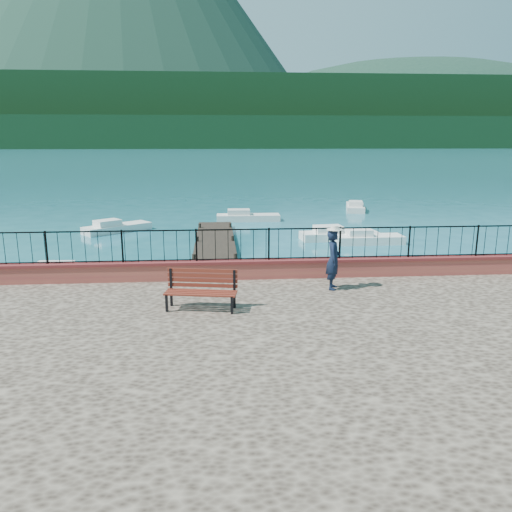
{
  "coord_description": "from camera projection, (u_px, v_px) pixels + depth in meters",
  "views": [
    {
      "loc": [
        -1.85,
        -11.1,
        5.39
      ],
      "look_at": [
        -0.83,
        2.0,
        2.3
      ],
      "focal_mm": 35.0,
      "sensor_mm": 36.0,
      "label": 1
    }
  ],
  "objects": [
    {
      "name": "dock",
      "position": [
        215.0,
        252.0,
        23.61
      ],
      "size": [
        2.0,
        16.0,
        0.3
      ],
      "primitive_type": "cube",
      "color": "#2D231C",
      "rests_on": "ground"
    },
    {
      "name": "hat",
      "position": [
        335.0,
        228.0,
        13.91
      ],
      "size": [
        0.44,
        0.44,
        0.12
      ],
      "primitive_type": "cylinder",
      "color": "white",
      "rests_on": "person"
    },
    {
      "name": "park_bench",
      "position": [
        201.0,
        298.0,
        12.51
      ],
      "size": [
        1.87,
        0.89,
        1.0
      ],
      "rotation": [
        0.0,
        0.0,
        -0.18
      ],
      "color": "black",
      "rests_on": "promenade"
    },
    {
      "name": "foothills",
      "position": [
        218.0,
        115.0,
        356.47
      ],
      "size": [
        900.0,
        120.0,
        44.0
      ],
      "primitive_type": "cube",
      "color": "black",
      "rests_on": "ground"
    },
    {
      "name": "boat_0",
      "position": [
        69.0,
        273.0,
        19.07
      ],
      "size": [
        4.07,
        1.57,
        0.8
      ],
      "primitive_type": "cube",
      "rotation": [
        0.0,
        0.0,
        -0.07
      ],
      "color": "silver",
      "rests_on": "ground"
    },
    {
      "name": "boat_4",
      "position": [
        248.0,
        215.0,
        33.62
      ],
      "size": [
        4.24,
        1.36,
        0.8
      ],
      "primitive_type": "cube",
      "rotation": [
        0.0,
        0.0,
        -0.01
      ],
      "color": "silver",
      "rests_on": "ground"
    },
    {
      "name": "boat_2",
      "position": [
        339.0,
        232.0,
        27.38
      ],
      "size": [
        4.34,
        1.73,
        0.8
      ],
      "primitive_type": "cube",
      "rotation": [
        0.0,
        0.0,
        0.1
      ],
      "color": "white",
      "rests_on": "ground"
    },
    {
      "name": "companion_hill",
      "position": [
        410.0,
        144.0,
        572.33
      ],
      "size": [
        448.0,
        384.0,
        180.0
      ],
      "primitive_type": "ellipsoid",
      "color": "#142D23",
      "rests_on": "ground"
    },
    {
      "name": "ground",
      "position": [
        296.0,
        366.0,
        12.15
      ],
      "size": [
        2000.0,
        2000.0,
        0.0
      ],
      "primitive_type": "plane",
      "color": "#19596B",
      "rests_on": "ground"
    },
    {
      "name": "boat_5",
      "position": [
        355.0,
        205.0,
        38.6
      ],
      "size": [
        2.2,
        4.25,
        0.8
      ],
      "primitive_type": "cube",
      "rotation": [
        0.0,
        0.0,
        1.34
      ],
      "color": "silver",
      "rests_on": "ground"
    },
    {
      "name": "person",
      "position": [
        333.0,
        260.0,
        14.12
      ],
      "size": [
        0.56,
        0.71,
        1.71
      ],
      "primitive_type": "imported",
      "rotation": [
        0.0,
        0.0,
        1.31
      ],
      "color": "black",
      "rests_on": "promenade"
    },
    {
      "name": "far_forest",
      "position": [
        219.0,
        133.0,
        301.22
      ],
      "size": [
        900.0,
        60.0,
        18.0
      ],
      "primitive_type": "cube",
      "color": "black",
      "rests_on": "ground"
    },
    {
      "name": "railing",
      "position": [
        279.0,
        244.0,
        15.22
      ],
      "size": [
        27.0,
        0.05,
        0.95
      ],
      "primitive_type": "cube",
      "color": "black",
      "rests_on": "parapet"
    },
    {
      "name": "boat_3",
      "position": [
        117.0,
        225.0,
        29.62
      ],
      "size": [
        3.92,
        3.5,
        0.8
      ],
      "primitive_type": "cube",
      "rotation": [
        0.0,
        0.0,
        0.67
      ],
      "color": "silver",
      "rests_on": "ground"
    },
    {
      "name": "parapet",
      "position": [
        278.0,
        268.0,
        15.4
      ],
      "size": [
        28.0,
        0.46,
        0.58
      ],
      "primitive_type": "cube",
      "color": "#A9513D",
      "rests_on": "promenade"
    },
    {
      "name": "boat_1",
      "position": [
        369.0,
        236.0,
        26.33
      ],
      "size": [
        3.61,
        1.36,
        0.8
      ],
      "primitive_type": "cube",
      "rotation": [
        0.0,
        0.0,
        0.02
      ],
      "color": "white",
      "rests_on": "ground"
    }
  ]
}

